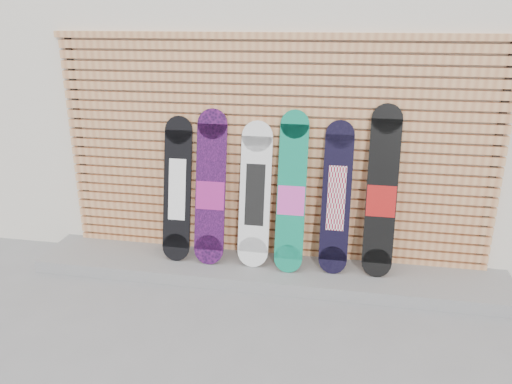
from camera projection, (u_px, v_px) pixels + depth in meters
ground at (271, 316)px, 4.29m from camera, size 80.00×80.00×0.00m
building at (347, 64)px, 6.84m from camera, size 12.00×5.00×3.60m
concrete_step at (267, 270)px, 4.92m from camera, size 4.60×0.70×0.12m
slat_wall at (273, 150)px, 4.80m from camera, size 4.26×0.08×2.29m
snowboard_0 at (177, 189)px, 4.90m from camera, size 0.28×0.35×1.40m
snowboard_1 at (211, 189)px, 4.83m from camera, size 0.29×0.36×1.49m
snowboard_2 at (255, 195)px, 4.78m from camera, size 0.30×0.34×1.39m
snowboard_3 at (291, 194)px, 4.68m from camera, size 0.27×0.39×1.50m
snowboard_4 at (336, 198)px, 4.65m from camera, size 0.27×0.33×1.42m
snowboard_5 at (382, 194)px, 4.55m from camera, size 0.28×0.33×1.58m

